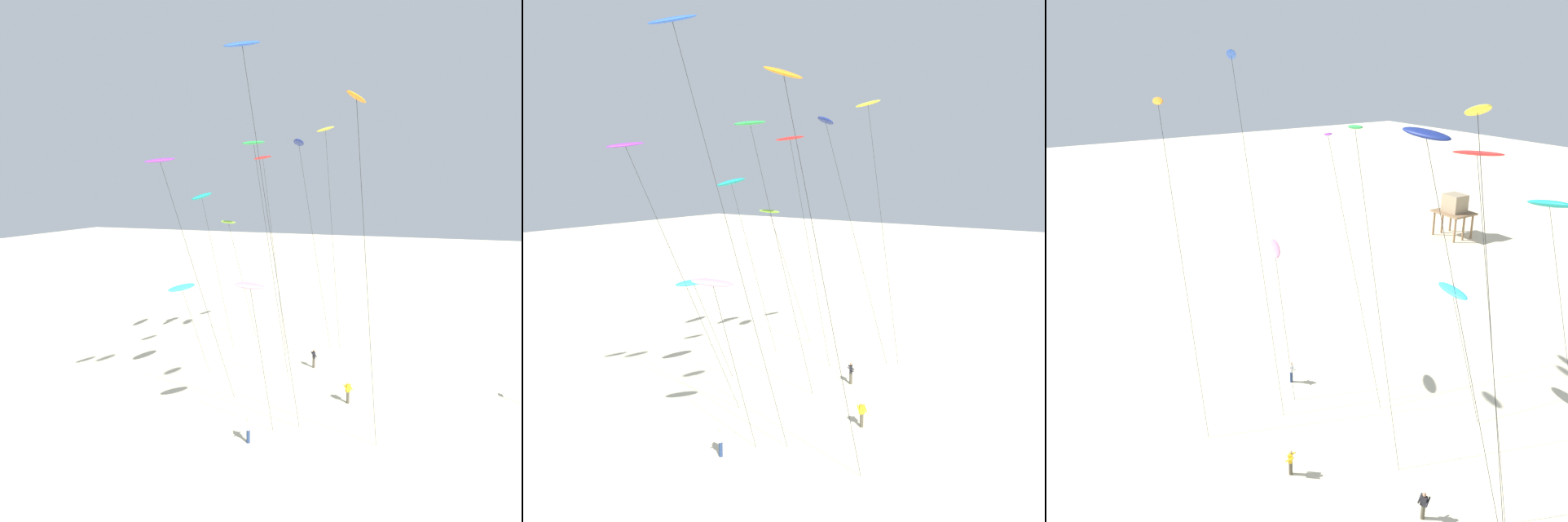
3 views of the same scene
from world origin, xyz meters
TOP-DOWN VIEW (x-y plane):
  - ground_plane at (0.00, 0.00)m, footprint 260.00×260.00m
  - kite_red at (7.33, 17.61)m, footprint 6.64×1.07m
  - kite_lime at (11.82, 22.68)m, footprint 6.67×1.23m
  - kite_navy at (7.05, 14.50)m, footprint 9.95×1.70m
  - kite_orange at (-8.17, 7.43)m, footprint 7.33×1.22m
  - kite_pink at (-5.70, 13.70)m, footprint 4.43×1.55m
  - kite_blue at (-8.96, 12.72)m, footprint 8.75×1.70m
  - kite_teal at (7.70, 23.39)m, footprint 6.74×1.25m
  - kite_green at (0.33, 15.72)m, footprint 7.34×1.40m
  - kite_yellow at (10.85, 13.26)m, footprint 6.36×1.63m
  - kite_purple at (-6.59, 18.71)m, footprint 9.27×1.63m
  - kite_cyan at (2.32, 22.58)m, footprint 5.27×1.53m
  - kite_flyer_nearest at (3.34, 9.51)m, footprint 0.73×0.73m
  - kite_flyer_middle at (-4.66, 14.28)m, footprint 0.56×0.53m
  - kite_flyer_furthest at (9.70, 13.70)m, footprint 0.68×0.67m

SIDE VIEW (x-z plane):
  - ground_plane at x=0.00m, z-range 0.00..0.00m
  - kite_flyer_nearest at x=3.34m, z-range 0.06..1.73m
  - kite_flyer_middle at x=-4.66m, z-range 0.06..1.73m
  - kite_flyer_furthest at x=9.70m, z-range 0.06..1.73m
  - kite_cyan at x=2.32m, z-range 3.86..12.12m
  - kite_pink at x=-5.70m, z-range 4.82..15.54m
  - kite_lime at x=11.82m, z-range 5.99..18.76m
  - kite_teal at x=7.70m, z-range 7.18..22.70m
  - kite_purple at x=-6.59m, z-range 8.04..25.68m
  - kite_red at x=7.33m, z-range 8.73..27.26m
  - kite_green at x=0.33m, z-range 8.91..27.94m
  - kite_navy at x=7.05m, z-range 9.28..28.90m
  - kite_orange at x=-8.17m, z-range 9.39..29.65m
  - kite_yellow at x=10.85m, z-range 9.73..30.77m
  - kite_blue at x=-8.96m, z-range 10.54..33.50m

